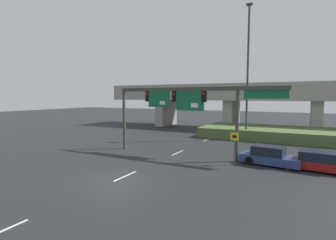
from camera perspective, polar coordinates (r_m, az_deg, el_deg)
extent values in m
plane|color=black|center=(17.10, -11.24, -12.74)|extent=(160.00, 160.00, 0.00)
cube|color=silver|center=(17.81, -9.29, -11.97)|extent=(0.14, 2.40, 0.01)
cube|color=silver|center=(24.51, 2.15, -7.12)|extent=(0.14, 2.40, 0.01)
cube|color=silver|center=(31.84, 8.40, -4.30)|extent=(0.14, 2.40, 0.01)
cube|color=silver|center=(39.45, 12.25, -2.52)|extent=(0.14, 2.40, 0.01)
cube|color=silver|center=(47.21, 14.84, -1.31)|extent=(0.14, 2.40, 0.01)
cylinder|color=#383D33|center=(26.30, -9.52, 0.27)|extent=(0.28, 0.28, 6.01)
cylinder|color=#383D33|center=(21.54, 14.79, -0.92)|extent=(0.28, 0.28, 6.01)
cube|color=#383D33|center=(22.51, 5.81, 6.73)|extent=(14.92, 0.32, 0.32)
cube|color=black|center=(24.63, -4.42, 5.14)|extent=(0.40, 0.28, 0.95)
sphere|color=red|center=(24.48, -4.63, 5.64)|extent=(0.22, 0.22, 0.22)
sphere|color=black|center=(24.48, -4.63, 4.64)|extent=(0.22, 0.22, 0.22)
cube|color=black|center=(23.28, 1.42, 5.15)|extent=(0.40, 0.28, 0.95)
sphere|color=red|center=(23.12, 1.23, 5.68)|extent=(0.22, 0.22, 0.22)
sphere|color=black|center=(23.12, 1.23, 4.62)|extent=(0.22, 0.22, 0.22)
cube|color=black|center=(22.19, 7.89, 5.09)|extent=(0.40, 0.28, 0.95)
sphere|color=red|center=(22.03, 7.75, 5.65)|extent=(0.22, 0.22, 0.22)
sphere|color=black|center=(22.03, 7.73, 4.54)|extent=(0.22, 0.22, 0.22)
cube|color=#115B38|center=(23.90, -1.99, 4.56)|extent=(2.18, 0.08, 1.44)
cube|color=white|center=(23.68, -1.24, 3.77)|extent=(0.55, 0.03, 0.32)
cube|color=#115B38|center=(22.56, 4.80, 4.19)|extent=(2.55, 0.08, 1.69)
cube|color=white|center=(22.35, 5.80, 3.20)|extent=(0.64, 0.03, 0.37)
cube|color=#115B38|center=(21.00, 20.52, 5.23)|extent=(3.21, 0.07, 0.64)
cylinder|color=#4C4C4C|center=(20.63, 14.25, -6.03)|extent=(0.08, 0.08, 2.55)
cube|color=yellow|center=(20.43, 14.28, -3.51)|extent=(0.60, 0.03, 0.60)
cube|color=black|center=(20.41, 14.27, -3.51)|extent=(0.33, 0.01, 0.21)
cylinder|color=#383D33|center=(32.58, 16.94, 9.52)|extent=(0.24, 0.24, 15.62)
cube|color=#333333|center=(34.13, 17.33, 22.91)|extent=(0.70, 0.36, 0.24)
cube|color=gray|center=(42.83, 13.76, 5.30)|extent=(41.54, 7.05, 1.64)
cube|color=gray|center=(39.63, 12.64, 7.17)|extent=(41.54, 0.40, 0.90)
cube|color=gray|center=(47.15, -0.35, 1.64)|extent=(1.40, 5.64, 4.58)
cube|color=gray|center=(42.93, 13.67, 1.14)|extent=(1.40, 5.64, 4.58)
cube|color=gray|center=(41.71, 29.56, 0.49)|extent=(1.40, 5.64, 4.58)
cube|color=#4C6033|center=(35.28, 21.16, -2.62)|extent=(16.22, 8.23, 1.28)
cube|color=navy|center=(21.60, 21.44, -7.94)|extent=(4.60, 2.35, 0.59)
cube|color=black|center=(21.51, 21.04, -6.23)|extent=(2.49, 1.88, 0.70)
cylinder|color=black|center=(22.10, 25.38, -8.16)|extent=(0.66, 0.31, 0.64)
cylinder|color=black|center=(20.63, 24.61, -9.07)|extent=(0.66, 0.31, 0.64)
cylinder|color=black|center=(22.71, 18.54, -7.57)|extent=(0.66, 0.31, 0.64)
cylinder|color=black|center=(21.28, 17.31, -8.40)|extent=(0.66, 0.31, 0.64)
cube|color=maroon|center=(21.48, 30.22, -8.43)|extent=(4.62, 2.26, 0.55)
cube|color=black|center=(21.36, 29.81, -6.82)|extent=(2.48, 1.84, 0.66)
cylinder|color=black|center=(22.38, 26.79, -8.06)|extent=(0.66, 0.29, 0.64)
cylinder|color=black|center=(20.89, 26.23, -8.96)|extent=(0.66, 0.29, 0.64)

